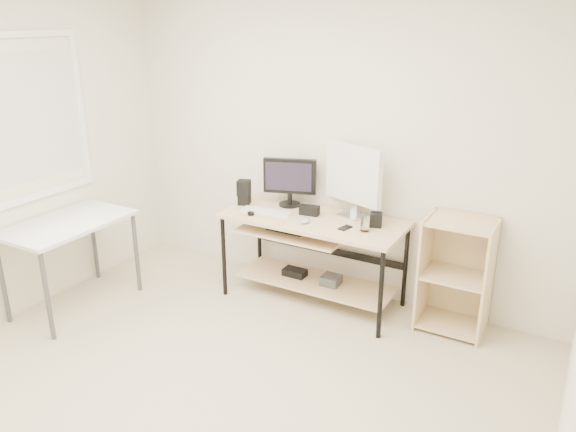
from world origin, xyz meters
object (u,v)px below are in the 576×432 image
at_px(desk, 311,241).
at_px(side_table, 68,231).
at_px(audio_controller, 246,193).
at_px(shelf_unit, 457,273).
at_px(white_imac, 353,176).
at_px(black_monitor, 290,179).

height_order(desk, side_table, same).
bearing_deg(audio_controller, shelf_unit, -1.62).
xyz_separation_m(shelf_unit, white_imac, (-0.89, 0.02, 0.64)).
relative_size(desk, white_imac, 2.53).
distance_m(desk, side_table, 1.97).
xyz_separation_m(side_table, white_imac, (1.94, 1.24, 0.42)).
bearing_deg(shelf_unit, black_monitor, 179.52).
height_order(side_table, white_imac, white_imac).
bearing_deg(desk, white_imac, 32.07).
bearing_deg(audio_controller, desk, -9.21).
xyz_separation_m(desk, white_imac, (0.28, 0.18, 0.55)).
bearing_deg(shelf_unit, audio_controller, -176.52).
height_order(white_imac, audio_controller, white_imac).
relative_size(desk, black_monitor, 3.38).
bearing_deg(white_imac, desk, -128.68).
height_order(side_table, black_monitor, black_monitor).
bearing_deg(shelf_unit, side_table, -156.67).
relative_size(desk, audio_controller, 8.81).
bearing_deg(side_table, audio_controller, 48.44).
xyz_separation_m(side_table, shelf_unit, (2.83, 1.22, -0.22)).
xyz_separation_m(desk, shelf_unit, (1.18, 0.16, -0.09)).
distance_m(shelf_unit, audio_controller, 1.89).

